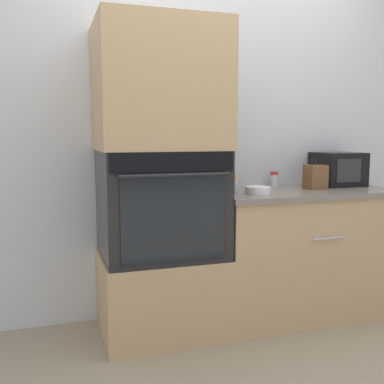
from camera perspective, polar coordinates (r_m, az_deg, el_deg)
name	(u,v)px	position (r m, az deg, el deg)	size (l,w,h in m)	color
ground_plane	(235,344)	(2.81, 5.46, -18.61)	(12.00, 12.00, 0.00)	gray
wall_back	(201,131)	(3.12, 1.12, 7.69)	(8.00, 0.05, 2.50)	silver
oven_cabinet_base	(162,293)	(2.87, -3.89, -12.69)	(0.74, 0.60, 0.50)	tan
wall_oven	(161,203)	(2.73, -3.98, -1.40)	(0.72, 0.64, 0.64)	black
oven_cabinet_upper	(160,87)	(2.71, -4.12, 13.14)	(0.74, 0.60, 0.74)	tan
counter_unit	(300,252)	(3.18, 13.57, -7.39)	(1.24, 0.63, 0.86)	tan
microwave	(338,169)	(3.42, 18.03, 2.79)	(0.31, 0.30, 0.24)	black
knife_block	(315,177)	(3.14, 15.40, 1.88)	(0.13, 0.12, 0.21)	brown
bowl	(258,190)	(2.84, 8.40, 0.25)	(0.16, 0.16, 0.04)	white
condiment_jar_near	(274,179)	(3.24, 10.39, 1.61)	(0.06, 0.06, 0.11)	silver
condiment_jar_mid	(235,184)	(2.84, 5.43, 0.97)	(0.04, 0.04, 0.11)	silver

